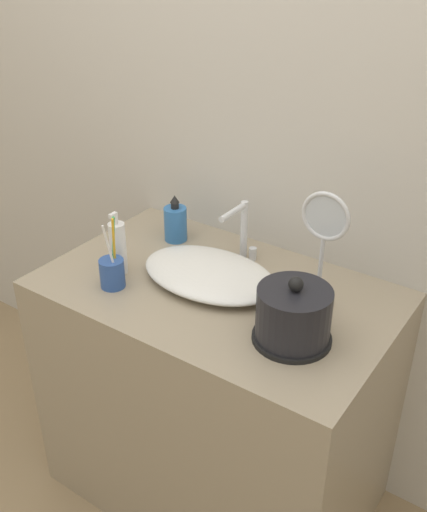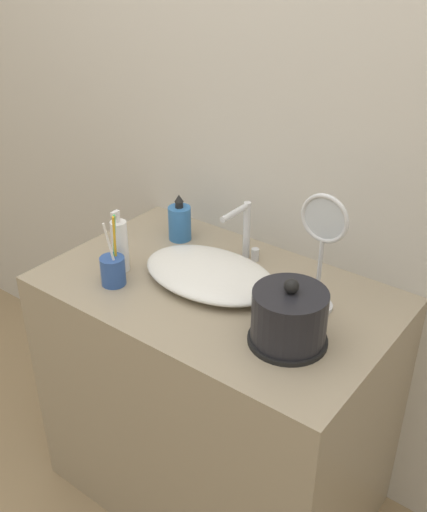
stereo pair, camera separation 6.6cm
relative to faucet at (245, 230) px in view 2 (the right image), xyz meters
The scene contains 9 objects.
wall_back 0.41m from the faucet, 79.17° to the left, with size 6.00×0.04×2.60m.
vanity_counter 0.54m from the faucet, 80.95° to the right, with size 1.00×0.62×0.81m.
sink_basin 0.18m from the faucet, 91.81° to the right, with size 0.41×0.27×0.06m.
faucet is the anchor object (origin of this frame).
electric_kettle 0.42m from the faucet, 40.46° to the right, with size 0.20×0.20×0.18m.
toothbrush_cup 0.41m from the faucet, 122.67° to the right, with size 0.07×0.07×0.22m.
lotion_bottle 0.37m from the faucet, 133.78° to the right, with size 0.05×0.05×0.19m.
shampoo_bottle 0.25m from the faucet, behind, with size 0.07×0.07×0.16m.
vanity_mirror 0.33m from the faucet, 17.60° to the right, with size 0.13×0.09×0.33m.
Camera 2 is at (0.86, -0.83, 1.73)m, focal length 42.00 mm.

